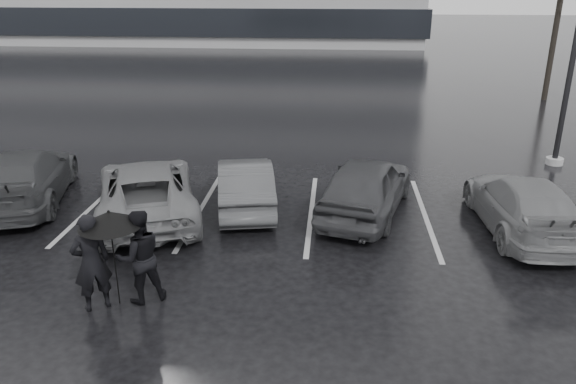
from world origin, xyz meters
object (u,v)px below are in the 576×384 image
(car_east, at_px, (523,204))
(pedestrian_right, at_px, (139,257))
(car_main, at_px, (366,186))
(pedestrian_left, at_px, (91,263))
(car_west_a, at_px, (245,184))
(car_west_b, at_px, (147,190))
(car_west_c, at_px, (25,177))
(tree_north, at_px, (559,6))

(car_east, xyz_separation_m, pedestrian_right, (-7.71, -3.66, 0.24))
(car_main, relative_size, pedestrian_left, 2.34)
(car_main, relative_size, car_west_a, 1.12)
(car_west_a, distance_m, pedestrian_left, 5.22)
(pedestrian_right, bearing_deg, car_west_b, -105.41)
(car_west_c, distance_m, pedestrian_right, 6.27)
(car_main, distance_m, pedestrian_right, 6.05)
(car_west_a, bearing_deg, pedestrian_left, 57.49)
(car_main, xyz_separation_m, car_east, (3.53, -0.70, -0.08))
(car_west_b, relative_size, car_east, 1.10)
(car_east, bearing_deg, car_main, -14.01)
(car_west_b, distance_m, car_east, 8.83)
(pedestrian_left, bearing_deg, car_east, 169.54)
(car_west_b, bearing_deg, pedestrian_right, 87.24)
(car_main, xyz_separation_m, car_west_c, (-8.69, -0.01, -0.03))
(car_west_c, height_order, tree_north, tree_north)
(pedestrian_left, bearing_deg, car_west_b, -120.44)
(car_west_c, xyz_separation_m, pedestrian_right, (4.51, -4.36, 0.18))
(pedestrian_left, distance_m, tree_north, 23.94)
(car_west_b, distance_m, pedestrian_left, 4.11)
(car_west_a, relative_size, pedestrian_right, 2.16)
(car_west_a, bearing_deg, car_west_c, -9.38)
(car_main, relative_size, pedestrian_right, 2.42)
(car_west_c, bearing_deg, car_main, 165.14)
(car_west_a, xyz_separation_m, car_east, (6.53, -0.85, 0.02))
(car_west_b, relative_size, tree_north, 0.57)
(car_east, xyz_separation_m, pedestrian_left, (-8.44, -3.99, 0.26))
(pedestrian_left, bearing_deg, pedestrian_right, 168.64)
(car_west_c, relative_size, tree_north, 0.56)
(pedestrian_right, bearing_deg, car_main, -165.72)
(car_west_a, relative_size, car_east, 0.86)
(pedestrian_right, bearing_deg, pedestrian_left, -7.52)
(car_west_a, bearing_deg, tree_north, -141.20)
(car_west_a, bearing_deg, car_west_b, 7.43)
(car_main, distance_m, tree_north, 17.42)
(car_west_b, bearing_deg, car_west_c, -29.37)
(car_main, bearing_deg, car_west_c, 15.76)
(car_west_b, distance_m, tree_north, 21.12)
(car_west_c, bearing_deg, tree_north, -155.80)
(car_main, xyz_separation_m, tree_north, (9.08, 14.44, 3.53))
(car_west_b, relative_size, car_west_c, 1.02)
(car_west_b, bearing_deg, car_east, 160.13)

